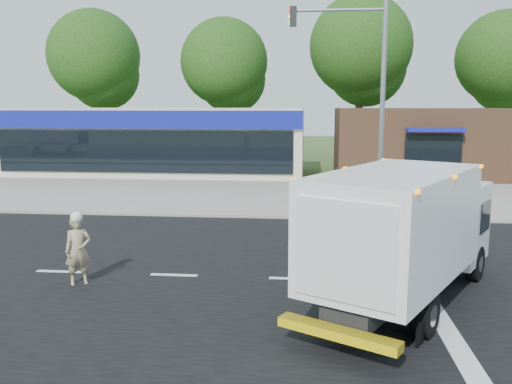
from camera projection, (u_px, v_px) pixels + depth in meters
The scene contains 11 objects.
ground at pixel (293, 279), 13.33m from camera, with size 120.00×120.00×0.00m, color #385123.
road_asphalt at pixel (293, 279), 13.33m from camera, with size 60.00×14.00×0.02m, color black.
sidewalk at pixel (299, 212), 21.37m from camera, with size 60.00×2.40×0.12m, color gray.
parking_apron at pixel (301, 190), 27.08m from camera, with size 60.00×9.00×0.02m, color gray.
lane_markings at pixel (353, 300), 11.87m from camera, with size 55.20×7.00×0.01m.
ems_box_truck at pixel (407, 227), 11.39m from camera, with size 5.09×6.87×2.98m.
emergency_worker at pixel (78, 249), 12.85m from camera, with size 0.72×0.65×1.77m.
retail_strip_mall at pixel (157, 141), 33.43m from camera, with size 18.00×6.20×4.00m.
brown_storefront at pixel (422, 143), 31.97m from camera, with size 10.00×6.70×4.00m.
traffic_signal_pole at pixel (365, 86), 19.78m from camera, with size 3.51×0.25×8.00m.
background_trees at pixel (294, 61), 39.88m from camera, with size 36.77×7.39×12.10m.
Camera 1 is at (0.31, -12.83, 4.27)m, focal length 38.00 mm.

